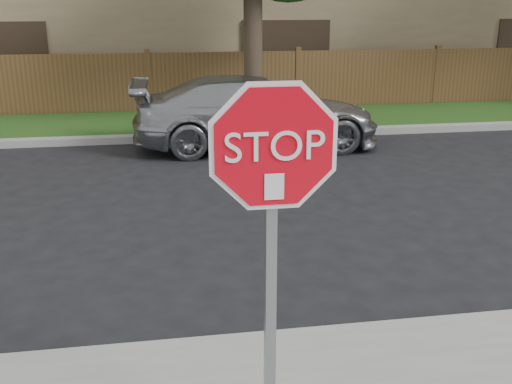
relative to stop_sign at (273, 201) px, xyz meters
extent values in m
plane|color=black|center=(-0.84, 1.48, -1.83)|extent=(90.00, 90.00, 0.00)
cube|color=gray|center=(-0.84, 9.63, -1.75)|extent=(70.00, 0.30, 0.15)
cube|color=#1E4714|center=(-0.84, 11.28, -1.77)|extent=(70.00, 3.00, 0.12)
cube|color=brown|center=(-0.84, 12.88, -1.03)|extent=(70.00, 0.12, 1.60)
cylinder|color=#382B21|center=(1.66, 11.18, 0.13)|extent=(0.44, 0.44, 3.92)
cube|color=gray|center=(0.00, 0.05, -0.58)|extent=(0.06, 0.06, 2.30)
cylinder|color=white|center=(0.00, -0.02, 0.32)|extent=(1.01, 0.02, 1.01)
cylinder|color=red|center=(0.00, -0.03, 0.32)|extent=(0.93, 0.02, 0.93)
cube|color=white|center=(0.00, -0.05, 0.10)|extent=(0.11, 0.00, 0.15)
imported|color=#9A9BA1|center=(1.35, 8.76, -1.11)|extent=(5.01, 2.09, 1.45)
camera|label=1|loc=(-0.61, -3.14, 1.09)|focal=42.00mm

